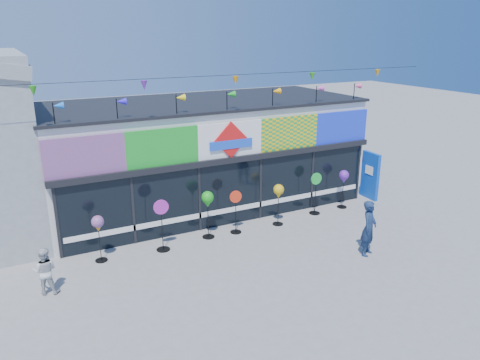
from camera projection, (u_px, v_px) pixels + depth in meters
ground at (281, 263)px, 14.00m from camera, size 80.00×80.00×0.00m
kite_shop at (202, 153)px, 18.40m from camera, size 16.00×5.70×5.31m
blue_sign at (370, 175)px, 19.20m from camera, size 0.20×0.97×1.93m
spinner_0 at (98, 225)px, 13.80m from camera, size 0.37×0.37×1.47m
spinner_1 at (162, 224)px, 14.58m from camera, size 0.48×0.43×1.69m
spinner_2 at (208, 201)px, 15.37m from camera, size 0.41×0.41×1.64m
spinner_3 at (236, 211)px, 15.90m from camera, size 0.43×0.39×1.52m
spinner_4 at (279, 193)px, 16.45m from camera, size 0.38×0.38×1.51m
spinner_5 at (316, 192)px, 17.55m from camera, size 0.45×0.41×1.62m
spinner_6 at (344, 178)px, 18.07m from camera, size 0.39×0.39×1.52m
adult_man at (369, 228)px, 14.31m from camera, size 0.76×0.68×1.76m
child at (45, 271)px, 12.23m from camera, size 0.72×0.56×1.29m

